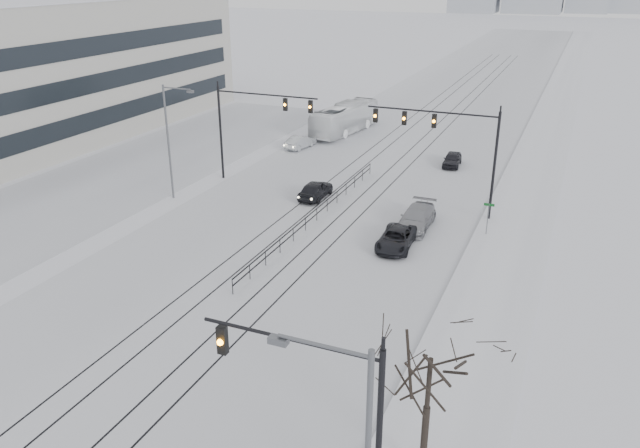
{
  "coord_description": "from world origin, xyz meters",
  "views": [
    {
      "loc": [
        16.63,
        -8.6,
        17.14
      ],
      "look_at": [
        3.47,
        22.41,
        3.2
      ],
      "focal_mm": 35.0,
      "sensor_mm": 36.0,
      "label": 1
    }
  ],
  "objects_px": {
    "sedan_sb_outer": "(300,142)",
    "sedan_nb_far": "(452,159)",
    "sedan_nb_front": "(396,239)",
    "box_truck": "(345,119)",
    "sedan_nb_right": "(416,218)",
    "traffic_mast_near": "(330,405)",
    "bare_tree": "(430,371)",
    "sedan_sb_inner": "(316,190)"
  },
  "relations": [
    {
      "from": "sedan_nb_far",
      "to": "sedan_sb_outer",
      "type": "bearing_deg",
      "value": 175.61
    },
    {
      "from": "sedan_sb_outer",
      "to": "sedan_nb_far",
      "type": "bearing_deg",
      "value": -170.84
    },
    {
      "from": "traffic_mast_near",
      "to": "sedan_sb_inner",
      "type": "height_order",
      "value": "traffic_mast_near"
    },
    {
      "from": "sedan_sb_inner",
      "to": "sedan_nb_right",
      "type": "bearing_deg",
      "value": 162.04
    },
    {
      "from": "sedan_sb_outer",
      "to": "traffic_mast_near",
      "type": "bearing_deg",
      "value": 125.39
    },
    {
      "from": "bare_tree",
      "to": "sedan_nb_right",
      "type": "distance_m",
      "value": 23.69
    },
    {
      "from": "sedan_sb_inner",
      "to": "sedan_nb_far",
      "type": "height_order",
      "value": "sedan_sb_inner"
    },
    {
      "from": "sedan_nb_right",
      "to": "sedan_nb_front",
      "type": "bearing_deg",
      "value": -95.77
    },
    {
      "from": "sedan_sb_inner",
      "to": "sedan_sb_outer",
      "type": "xyz_separation_m",
      "value": [
        -7.29,
        12.98,
        -0.06
      ]
    },
    {
      "from": "sedan_nb_far",
      "to": "box_truck",
      "type": "relative_size",
      "value": 0.32
    },
    {
      "from": "sedan_nb_front",
      "to": "sedan_nb_far",
      "type": "bearing_deg",
      "value": 87.95
    },
    {
      "from": "traffic_mast_near",
      "to": "bare_tree",
      "type": "height_order",
      "value": "traffic_mast_near"
    },
    {
      "from": "sedan_nb_front",
      "to": "box_truck",
      "type": "bearing_deg",
      "value": 113.81
    },
    {
      "from": "bare_tree",
      "to": "sedan_nb_right",
      "type": "relative_size",
      "value": 1.2
    },
    {
      "from": "sedan_nb_front",
      "to": "sedan_nb_far",
      "type": "distance_m",
      "value": 19.56
    },
    {
      "from": "traffic_mast_near",
      "to": "bare_tree",
      "type": "bearing_deg",
      "value": 51.24
    },
    {
      "from": "sedan_sb_outer",
      "to": "sedan_nb_front",
      "type": "xyz_separation_m",
      "value": [
        15.94,
        -19.65,
        -0.02
      ]
    },
    {
      "from": "sedan_sb_inner",
      "to": "sedan_sb_outer",
      "type": "relative_size",
      "value": 1.06
    },
    {
      "from": "sedan_nb_right",
      "to": "sedan_nb_far",
      "type": "xyz_separation_m",
      "value": [
        -0.76,
        15.74,
        -0.1
      ]
    },
    {
      "from": "bare_tree",
      "to": "sedan_sb_inner",
      "type": "distance_m",
      "value": 29.84
    },
    {
      "from": "bare_tree",
      "to": "traffic_mast_near",
      "type": "bearing_deg",
      "value": -128.76
    },
    {
      "from": "sedan_nb_right",
      "to": "traffic_mast_near",
      "type": "bearing_deg",
      "value": -82.3
    },
    {
      "from": "box_truck",
      "to": "sedan_sb_inner",
      "type": "bearing_deg",
      "value": 112.56
    },
    {
      "from": "sedan_sb_outer",
      "to": "sedan_nb_right",
      "type": "relative_size",
      "value": 0.78
    },
    {
      "from": "box_truck",
      "to": "traffic_mast_near",
      "type": "bearing_deg",
      "value": 118.29
    },
    {
      "from": "sedan_sb_outer",
      "to": "sedan_nb_far",
      "type": "height_order",
      "value": "sedan_sb_outer"
    },
    {
      "from": "sedan_nb_front",
      "to": "box_truck",
      "type": "distance_m",
      "value": 30.81
    },
    {
      "from": "bare_tree",
      "to": "sedan_sb_outer",
      "type": "bearing_deg",
      "value": 120.36
    },
    {
      "from": "sedan_nb_far",
      "to": "box_truck",
      "type": "bearing_deg",
      "value": 145.95
    },
    {
      "from": "sedan_nb_front",
      "to": "traffic_mast_near",
      "type": "bearing_deg",
      "value": -82.53
    },
    {
      "from": "sedan_sb_inner",
      "to": "sedan_nb_front",
      "type": "distance_m",
      "value": 10.92
    },
    {
      "from": "traffic_mast_near",
      "to": "bare_tree",
      "type": "distance_m",
      "value": 3.85
    },
    {
      "from": "sedan_nb_front",
      "to": "sedan_nb_right",
      "type": "distance_m",
      "value": 3.83
    },
    {
      "from": "sedan_nb_right",
      "to": "box_truck",
      "type": "xyz_separation_m",
      "value": [
        -14.37,
        23.59,
        0.86
      ]
    },
    {
      "from": "traffic_mast_near",
      "to": "sedan_nb_right",
      "type": "xyz_separation_m",
      "value": [
        -3.81,
        25.56,
        -3.83
      ]
    },
    {
      "from": "sedan_sb_outer",
      "to": "sedan_nb_far",
      "type": "distance_m",
      "value": 15.51
    },
    {
      "from": "sedan_nb_right",
      "to": "bare_tree",
      "type": "bearing_deg",
      "value": -75.36
    },
    {
      "from": "traffic_mast_near",
      "to": "bare_tree",
      "type": "relative_size",
      "value": 1.15
    },
    {
      "from": "bare_tree",
      "to": "box_truck",
      "type": "bearing_deg",
      "value": 114.05
    },
    {
      "from": "traffic_mast_near",
      "to": "sedan_sb_outer",
      "type": "xyz_separation_m",
      "value": [
        -20.08,
        41.39,
        -3.91
      ]
    },
    {
      "from": "sedan_sb_outer",
      "to": "box_truck",
      "type": "relative_size",
      "value": 0.34
    },
    {
      "from": "traffic_mast_near",
      "to": "sedan_nb_front",
      "type": "bearing_deg",
      "value": 100.78
    }
  ]
}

